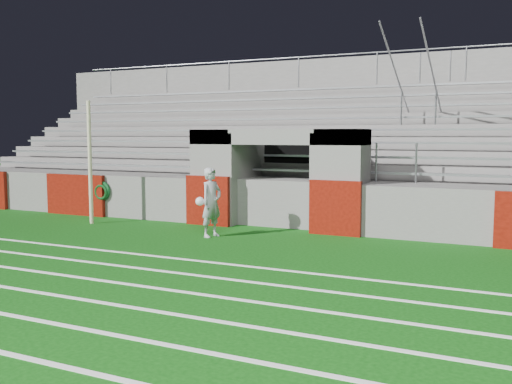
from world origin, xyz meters
The scene contains 6 objects.
ground centered at (0.00, 0.00, 0.00)m, with size 90.00×90.00×0.00m, color #0B430B.
field_post centered at (-4.87, 1.81, 1.69)m, with size 0.11×0.11×3.39m, color beige.
field_markings centered at (0.00, -5.00, 0.01)m, with size 28.00×8.09×0.01m.
stadium_structure centered at (0.00, 7.97, 1.49)m, with size 26.00×8.48×5.42m.
goalkeeper_with_ball centered at (-0.83, 1.45, 0.84)m, with size 0.65×0.69×1.67m.
hose_coil centered at (-5.46, 2.93, 0.78)m, with size 0.58×0.15×0.58m.
Camera 1 is at (6.02, -10.37, 2.45)m, focal length 40.00 mm.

